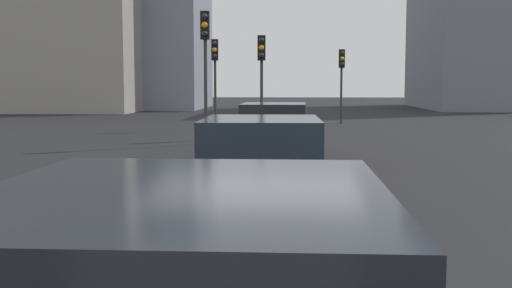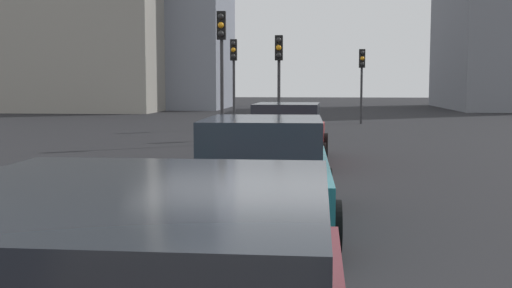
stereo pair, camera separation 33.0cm
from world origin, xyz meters
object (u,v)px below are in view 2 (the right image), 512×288
object	(u,v)px
car_teal_second	(264,174)
car_red_lead	(287,134)
traffic_light_near_left	(234,65)
traffic_light_near_right	(279,64)
traffic_light_far_left	(362,70)
traffic_light_far_right	(221,49)

from	to	relation	value
car_teal_second	car_red_lead	bearing A→B (deg)	-0.93
car_teal_second	traffic_light_near_left	size ratio (longest dim) A/B	1.19
traffic_light_near_left	traffic_light_near_right	bearing A→B (deg)	28.43
traffic_light_far_left	traffic_light_far_right	world-z (taller)	traffic_light_far_right
car_red_lead	traffic_light_near_right	xyz separation A→B (m)	(7.11, 0.69, 1.96)
traffic_light_far_left	traffic_light_far_right	size ratio (longest dim) A/B	0.85
car_teal_second	traffic_light_far_right	xyz separation A→B (m)	(11.63, 2.42, 2.34)
car_red_lead	traffic_light_far_right	distance (m)	5.54
traffic_light_near_left	traffic_light_near_right	distance (m)	4.56
traffic_light_near_right	traffic_light_far_left	world-z (taller)	traffic_light_near_right
car_teal_second	traffic_light_near_left	world-z (taller)	traffic_light_near_left
car_red_lead	traffic_light_far_left	size ratio (longest dim) A/B	1.26
car_teal_second	traffic_light_far_right	world-z (taller)	traffic_light_far_right
car_red_lead	traffic_light_far_right	bearing A→B (deg)	29.72
traffic_light_far_left	traffic_light_far_right	bearing A→B (deg)	-29.08
car_red_lead	traffic_light_near_right	bearing A→B (deg)	7.04
car_red_lead	car_teal_second	distance (m)	7.22
car_red_lead	traffic_light_far_left	bearing A→B (deg)	-8.92
car_teal_second	traffic_light_far_left	distance (m)	22.83
car_red_lead	car_teal_second	size ratio (longest dim) A/B	1.00
car_red_lead	traffic_light_far_left	xyz separation A→B (m)	(15.37, -2.82, 1.90)
car_red_lead	traffic_light_far_right	xyz separation A→B (m)	(4.42, 2.37, 2.36)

